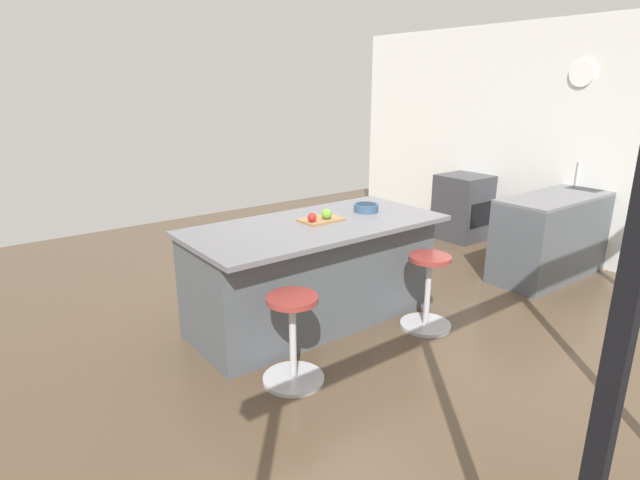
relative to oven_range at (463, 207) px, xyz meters
The scene contains 11 objects.
ground_plane 2.92m from the oven_range, 14.88° to the left, with size 8.17×8.17×0.00m, color brown.
interior_partition_left 1.25m from the oven_range, 115.24° to the left, with size 0.15×5.86×2.75m.
sink_cabinet 1.48m from the oven_range, 90.17° to the left, with size 2.26×0.60×1.18m.
oven_range is the anchor object (origin of this frame).
kitchen_island 3.22m from the oven_range, 14.49° to the left, with size 2.21×1.05×0.91m.
stool_by_window 2.86m from the oven_range, 31.92° to the left, with size 0.44×0.44×0.65m.
stool_middle 4.11m from the oven_range, 21.55° to the left, with size 0.44×0.44×0.65m.
cutting_board 3.19m from the oven_range, 15.06° to the left, with size 0.36×0.24×0.02m, color olive.
apple_green 3.18m from the oven_range, 15.87° to the left, with size 0.09×0.09×0.09m, color #609E2D.
apple_red 3.33m from the oven_range, 15.14° to the left, with size 0.08×0.08×0.08m, color red.
fruit_bowl 2.69m from the oven_range, 17.75° to the left, with size 0.22×0.22×0.07m.
Camera 1 is at (2.79, 3.40, 2.03)m, focal length 28.46 mm.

